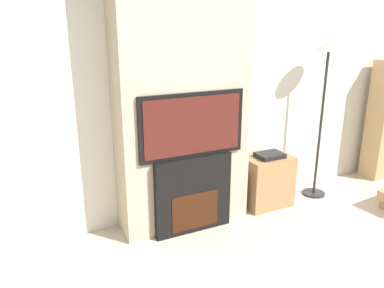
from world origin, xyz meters
The scene contains 6 objects.
wall_back centered at (0.00, 2.03, 1.35)m, with size 6.00×0.06×2.70m.
chimney_breast centered at (0.00, 1.81, 1.35)m, with size 1.28×0.38×2.70m.
fireplace centered at (0.00, 1.62, 0.38)m, with size 0.78×0.15×0.76m.
television centered at (0.00, 1.61, 1.06)m, with size 1.04×0.07×0.60m.
floor_lamp centered at (1.67, 1.70, 1.39)m, with size 0.31×0.31×1.77m.
media_stand centered at (0.98, 1.75, 0.29)m, with size 0.53×0.39×0.62m.
Camera 1 is at (-1.45, -1.34, 1.91)m, focal length 35.00 mm.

